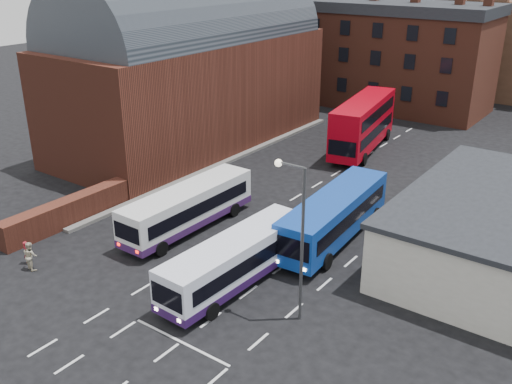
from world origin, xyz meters
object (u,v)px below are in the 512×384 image
Objects in this scene: bus_white_inbound at (236,258)px; pedestrian_beige at (30,256)px; bus_white_outbound at (188,205)px; bus_red_double at (363,124)px; bus_blue at (334,214)px; street_lamp at (297,229)px; pedestrian_red at (27,252)px.

pedestrian_beige is at bearing 30.27° from bus_white_inbound.
bus_red_double is (1.92, 22.09, 0.87)m from bus_white_outbound.
bus_red_double is (-6.79, 17.77, 0.75)m from bus_blue.
pedestrian_beige is (-15.19, -5.07, -4.16)m from street_lamp.
bus_white_outbound reaches higher than bus_white_inbound.
bus_blue is at bearing -134.99° from pedestrian_red.
bus_white_outbound reaches higher than pedestrian_beige.
pedestrian_red is at bearing -116.26° from bus_white_outbound.
bus_red_double is 32.13m from pedestrian_beige.
bus_red_double is at bearing 109.49° from street_lamp.
pedestrian_red is at bearing 27.67° from bus_white_inbound.
street_lamp is 16.54m from pedestrian_beige.
bus_white_outbound is 9.72m from bus_blue.
street_lamp reaches higher than pedestrian_beige.
street_lamp is 5.63× the size of pedestrian_red.
bus_white_inbound is 12.29m from pedestrian_beige.
street_lamp is at bearing -153.93° from pedestrian_beige.
bus_white_outbound is 10.27m from pedestrian_beige.
pedestrian_red is at bearing 41.59° from bus_blue.
bus_white_outbound is at bearing -117.18° from pedestrian_red.
bus_white_inbound is at bearing -154.81° from pedestrian_red.
bus_blue is at bearing -124.84° from pedestrian_beige.
bus_red_double reaches higher than bus_white_inbound.
street_lamp is (4.37, -0.71, 3.36)m from bus_white_inbound.
pedestrian_red is (-13.37, -13.53, -1.10)m from bus_blue.
bus_white_inbound is at bearing -144.28° from pedestrian_beige.
bus_red_double is (-5.00, 25.77, 0.91)m from bus_white_inbound.
bus_white_outbound is 0.86× the size of bus_red_double.
street_lamp is (9.37, -26.48, 2.45)m from bus_red_double.
bus_red_double reaches higher than pedestrian_red.
bus_white_outbound is at bearing 75.13° from bus_red_double.
pedestrian_beige is (-12.60, -13.78, -0.97)m from bus_blue.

